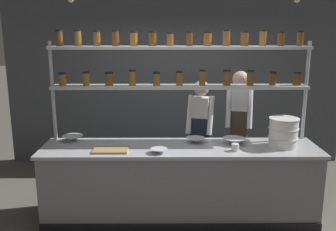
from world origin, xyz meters
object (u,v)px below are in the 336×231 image
object	(u,v)px
chef_left	(200,131)
serving_cup_front	(235,147)
prep_bowl_near_left	(234,141)
prep_bowl_center_front	(159,151)
container_stack	(284,132)
spice_shelf_unit	(180,68)
cutting_board	(111,150)
prep_bowl_near_right	(73,138)
prep_bowl_center_back	(195,140)
chef_center	(239,123)

from	to	relation	value
chef_left	serving_cup_front	size ratio (longest dim) A/B	18.86
prep_bowl_near_left	prep_bowl_center_front	size ratio (longest dim) A/B	1.41
prep_bowl_center_front	prep_bowl_near_left	bearing A→B (deg)	20.53
prep_bowl_near_left	container_stack	bearing A→B (deg)	-10.80
prep_bowl_near_left	serving_cup_front	world-z (taller)	serving_cup_front
prep_bowl_near_left	prep_bowl_center_front	bearing A→B (deg)	-159.47
spice_shelf_unit	cutting_board	bearing A→B (deg)	-149.11
chef_left	prep_bowl_near_right	xyz separation A→B (m)	(-1.66, -0.43, 0.02)
container_stack	prep_bowl_near_left	distance (m)	0.59
spice_shelf_unit	cutting_board	world-z (taller)	spice_shelf_unit
container_stack	serving_cup_front	distance (m)	0.64
prep_bowl_center_back	serving_cup_front	xyz separation A→B (m)	(0.44, -0.33, 0.01)
container_stack	spice_shelf_unit	bearing A→B (deg)	164.91
spice_shelf_unit	prep_bowl_near_left	bearing A→B (deg)	-18.59
chef_left	chef_center	xyz separation A→B (m)	(0.54, 0.08, 0.08)
chef_center	prep_bowl_near_right	distance (m)	2.25
spice_shelf_unit	prep_bowl_center_front	distance (m)	1.08
chef_center	prep_bowl_near_left	world-z (taller)	chef_center
spice_shelf_unit	prep_bowl_center_front	bearing A→B (deg)	-113.64
prep_bowl_near_right	chef_left	bearing A→B (deg)	14.46
chef_left	serving_cup_front	bearing A→B (deg)	-52.44
spice_shelf_unit	prep_bowl_near_right	world-z (taller)	spice_shelf_unit
container_stack	chef_left	bearing A→B (deg)	144.21
chef_left	spice_shelf_unit	bearing A→B (deg)	-116.10
cutting_board	serving_cup_front	xyz separation A→B (m)	(1.45, -0.01, 0.03)
chef_center	container_stack	size ratio (longest dim) A/B	4.91
spice_shelf_unit	serving_cup_front	distance (m)	1.18
prep_bowl_near_left	prep_bowl_center_back	bearing A→B (deg)	173.25
spice_shelf_unit	prep_bowl_center_back	size ratio (longest dim) A/B	13.75
cutting_board	prep_bowl_near_right	size ratio (longest dim) A/B	1.53
container_stack	prep_bowl_near_right	size ratio (longest dim) A/B	1.36
spice_shelf_unit	chef_left	xyz separation A→B (m)	(0.31, 0.34, -0.89)
container_stack	prep_bowl_near_left	size ratio (longest dim) A/B	1.28
chef_left	container_stack	size ratio (longest dim) A/B	4.58
serving_cup_front	chef_center	bearing A→B (deg)	76.97
chef_left	prep_bowl_center_front	bearing A→B (deg)	-105.37
chef_center	cutting_board	world-z (taller)	chef_center
container_stack	cutting_board	bearing A→B (deg)	-175.75
prep_bowl_near_right	serving_cup_front	bearing A→B (deg)	-11.59
serving_cup_front	prep_bowl_near_right	bearing A→B (deg)	168.41
prep_bowl_center_back	chef_center	bearing A→B (deg)	42.14
prep_bowl_center_front	prep_bowl_center_back	xyz separation A→B (m)	(0.45, 0.40, 0.01)
chef_center	cutting_board	distance (m)	1.89
spice_shelf_unit	prep_bowl_near_left	distance (m)	1.12
spice_shelf_unit	chef_center	xyz separation A→B (m)	(0.85, 0.42, -0.81)
container_stack	prep_bowl_center_back	distance (m)	1.06
chef_left	prep_bowl_center_front	world-z (taller)	chef_left
prep_bowl_near_right	serving_cup_front	world-z (taller)	serving_cup_front
cutting_board	prep_bowl_near_left	world-z (taller)	prep_bowl_near_left
prep_bowl_near_right	cutting_board	bearing A→B (deg)	-36.41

